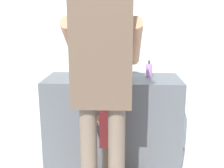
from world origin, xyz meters
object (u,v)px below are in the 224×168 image
child_toddler (111,133)px  soap_bottle (149,70)px  adult_parent (102,70)px  toothbrush_cup (74,71)px

child_toddler → soap_bottle: bearing=52.1°
soap_bottle → adult_parent: adult_parent is taller
toothbrush_cup → adult_parent: adult_parent is taller
soap_bottle → adult_parent: (-0.39, -0.75, 0.14)m
soap_bottle → toothbrush_cup: bearing=-179.7°
toothbrush_cup → soap_bottle: toothbrush_cup is taller
toothbrush_cup → child_toddler: size_ratio=0.26×
child_toddler → adult_parent: 0.68m
child_toddler → adult_parent: bearing=-98.6°
toothbrush_cup → adult_parent: (0.34, -0.74, 0.15)m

